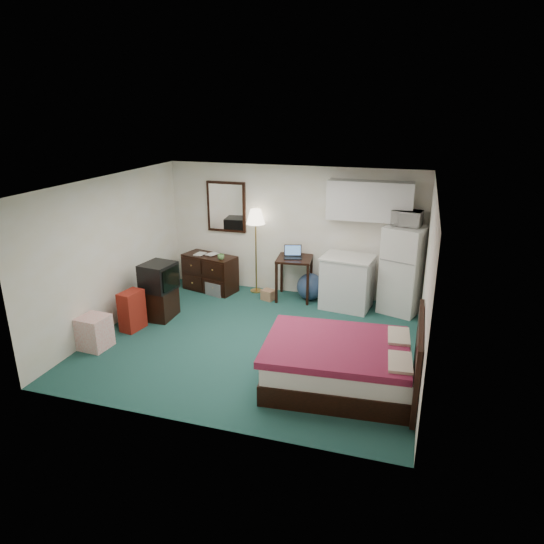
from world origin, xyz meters
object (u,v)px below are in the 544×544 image
(bed, at_px, (339,365))
(tv_stand, at_px, (158,303))
(kitchen_counter, at_px, (347,283))
(floor_lamp, at_px, (256,251))
(dresser, at_px, (210,273))
(fridge, at_px, (403,270))
(desk, at_px, (294,278))
(suitcase, at_px, (132,311))

(bed, distance_m, tv_stand, 3.63)
(kitchen_counter, bearing_deg, tv_stand, -148.01)
(floor_lamp, distance_m, tv_stand, 2.17)
(dresser, height_order, fridge, fridge)
(desk, relative_size, bed, 0.44)
(dresser, xyz_separation_m, tv_stand, (-0.33, -1.49, -0.10))
(kitchen_counter, bearing_deg, dresser, -174.17)
(desk, xyz_separation_m, bed, (1.34, -2.81, -0.11))
(dresser, relative_size, fridge, 0.68)
(tv_stand, relative_size, suitcase, 0.88)
(kitchen_counter, xyz_separation_m, bed, (0.31, -2.67, -0.17))
(kitchen_counter, height_order, fridge, fridge)
(fridge, bearing_deg, dresser, -160.86)
(floor_lamp, height_order, suitcase, floor_lamp)
(dresser, bearing_deg, tv_stand, -88.52)
(fridge, bearing_deg, suitcase, -134.98)
(dresser, relative_size, bed, 0.57)
(tv_stand, bearing_deg, floor_lamp, 52.32)
(bed, relative_size, suitcase, 2.82)
(floor_lamp, bearing_deg, dresser, -167.70)
(bed, bearing_deg, dresser, 133.73)
(floor_lamp, bearing_deg, bed, -53.75)
(fridge, bearing_deg, floor_lamp, -164.76)
(tv_stand, distance_m, suitcase, 0.59)
(bed, relative_size, tv_stand, 3.21)
(desk, distance_m, bed, 3.12)
(suitcase, bearing_deg, dresser, 85.84)
(dresser, height_order, bed, dresser)
(fridge, height_order, bed, fridge)
(bed, bearing_deg, suitcase, 164.57)
(dresser, bearing_deg, suitcase, -89.42)
(tv_stand, bearing_deg, kitchen_counter, 23.25)
(floor_lamp, xyz_separation_m, suitcase, (-1.41, -2.26, -0.50))
(floor_lamp, bearing_deg, kitchen_counter, -8.49)
(kitchen_counter, distance_m, suitcase, 3.81)
(kitchen_counter, height_order, tv_stand, kitchen_counter)
(floor_lamp, height_order, desk, floor_lamp)
(dresser, distance_m, desk, 1.73)
(dresser, bearing_deg, fridge, 14.53)
(desk, relative_size, tv_stand, 1.41)
(bed, height_order, suitcase, suitcase)
(floor_lamp, bearing_deg, tv_stand, -126.37)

